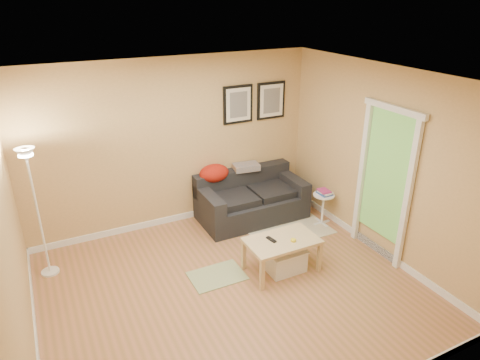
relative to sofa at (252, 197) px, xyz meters
The scene contains 24 objects.
floor 1.93m from the sofa, 125.92° to the right, with size 4.50×4.50×0.00m, color #AD6E4A.
ceiling 2.92m from the sofa, 125.92° to the right, with size 4.50×4.50×0.00m, color white.
wall_back 1.52m from the sofa, 157.02° to the left, with size 4.50×4.50×0.00m, color tan.
wall_front 3.81m from the sofa, 107.43° to the right, with size 4.50×4.50×0.00m, color tan.
wall_left 3.80m from the sofa, 155.51° to the right, with size 4.00×4.00×0.00m, color tan.
wall_right 2.12m from the sofa, 53.27° to the right, with size 4.00×4.00×0.00m, color tan.
baseboard_back 1.24m from the sofa, 157.46° to the left, with size 4.50×0.02×0.10m, color white.
baseboard_left 3.70m from the sofa, 155.44° to the right, with size 0.02×4.00×0.10m, color white.
baseboard_right 1.93m from the sofa, 53.51° to the right, with size 0.02×4.00×0.10m, color white.
sofa is the anchor object (origin of this frame).
red_throw 0.73m from the sofa, 148.17° to the left, with size 0.48×0.36×0.28m, color #B32610, non-canonical shape.
plaid_throw 0.51m from the sofa, 80.75° to the left, with size 0.42×0.26×0.10m, color tan, non-canonical shape.
framed_print_left 1.49m from the sofa, 93.64° to the left, with size 0.50×0.04×0.60m, color black, non-canonical shape.
framed_print_right 1.60m from the sofa, 37.90° to the left, with size 0.50×0.04×0.60m, color black, non-canonical shape.
area_rug 0.79m from the sofa, 61.99° to the right, with size 1.25×0.85×0.01m, color beige.
green_runner 1.72m from the sofa, 133.81° to the right, with size 0.70×0.50×0.01m, color #668C4C.
coffee_table 1.51m from the sofa, 103.09° to the right, with size 0.94×0.57×0.47m, color tan, non-canonical shape.
remote_control 1.49m from the sofa, 108.53° to the right, with size 0.05×0.16×0.02m, color black.
tape_roll 1.59m from the sofa, 98.51° to the right, with size 0.07×0.07×0.03m, color yellow.
storage_bin 1.54m from the sofa, 101.25° to the right, with size 0.51×0.37×0.31m, color white, non-canonical shape.
side_table 1.14m from the sofa, 36.72° to the right, with size 0.34×0.34×0.51m, color white, non-canonical shape.
book_stack 1.16m from the sofa, 35.92° to the right, with size 0.17×0.23×0.07m, color #315295, non-canonical shape.
floor_lamp 3.14m from the sofa, behind, with size 0.23×0.23×1.76m, color white, non-canonical shape.
doorway 2.11m from the sofa, 56.98° to the right, with size 0.12×1.01×2.13m, color white, non-canonical shape.
Camera 1 is at (-1.89, -4.00, 3.42)m, focal length 32.35 mm.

